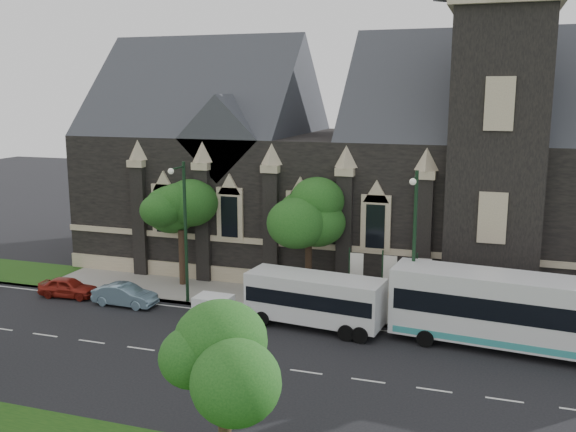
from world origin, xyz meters
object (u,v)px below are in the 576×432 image
at_px(banner_flag_center, 387,277).
at_px(box_trailer, 214,308).
at_px(tree_park_east, 230,358).
at_px(tree_walk_right, 313,210).
at_px(street_lamp_near, 414,241).
at_px(street_lamp_mid, 184,225).
at_px(shuttle_bus, 315,298).
at_px(tree_walk_left, 184,204).
at_px(sedan, 125,295).
at_px(banner_flag_right, 421,280).
at_px(banner_flag_left, 354,274).
at_px(tour_coach, 526,312).
at_px(car_far_red, 68,287).

height_order(banner_flag_center, box_trailer, banner_flag_center).
distance_m(tree_park_east, box_trailer, 16.19).
bearing_deg(tree_park_east, tree_walk_right, 98.42).
distance_m(street_lamp_near, street_lamp_mid, 14.00).
bearing_deg(banner_flag_center, shuttle_bus, -138.49).
bearing_deg(tree_walk_left, street_lamp_mid, -63.53).
bearing_deg(street_lamp_mid, sedan, -158.84).
height_order(banner_flag_center, banner_flag_right, same).
bearing_deg(box_trailer, shuttle_bus, 13.47).
height_order(tree_park_east, street_lamp_mid, street_lamp_mid).
xyz_separation_m(street_lamp_mid, box_trailer, (3.00, -2.39, -4.21)).
xyz_separation_m(banner_flag_center, banner_flag_right, (2.00, 0.00, 0.00)).
relative_size(banner_flag_left, tour_coach, 0.29).
bearing_deg(street_lamp_mid, tree_walk_right, 26.65).
distance_m(banner_flag_left, shuttle_bus, 3.54).
height_order(shuttle_bus, car_far_red, shuttle_bus).
bearing_deg(banner_flag_left, tree_park_east, -90.35).
bearing_deg(banner_flag_right, banner_flag_left, 180.00).
xyz_separation_m(banner_flag_left, shuttle_bus, (-1.53, -3.13, -0.65)).
distance_m(tour_coach, box_trailer, 17.00).
xyz_separation_m(banner_flag_center, shuttle_bus, (-3.53, -3.13, -0.65)).
bearing_deg(box_trailer, street_lamp_mid, 143.41).
bearing_deg(tree_park_east, banner_flag_right, 77.35).
xyz_separation_m(street_lamp_mid, sedan, (-3.53, -1.37, -4.43)).
relative_size(tree_walk_right, tree_walk_left, 1.02).
relative_size(banner_flag_right, tour_coach, 0.29).
xyz_separation_m(tree_walk_right, street_lamp_mid, (-7.21, -3.62, -0.71)).
relative_size(tree_walk_right, shuttle_bus, 0.97).
xyz_separation_m(tree_walk_left, box_trailer, (4.80, -6.00, -4.83)).
height_order(tree_walk_left, sedan, tree_walk_left).
distance_m(tree_walk_left, banner_flag_center, 14.58).
bearing_deg(shuttle_bus, banner_flag_right, 35.81).
relative_size(banner_flag_left, banner_flag_center, 1.00).
xyz_separation_m(shuttle_bus, sedan, (-12.29, -0.15, -1.06)).
relative_size(street_lamp_mid, box_trailer, 2.99).
bearing_deg(street_lamp_near, sedan, -175.54).
relative_size(tree_walk_right, car_far_red, 2.04).
distance_m(tree_park_east, shuttle_bus, 15.53).
height_order(tour_coach, shuttle_bus, tour_coach).
bearing_deg(tree_walk_right, banner_flag_center, -18.64).
bearing_deg(street_lamp_near, street_lamp_mid, 180.00).
bearing_deg(banner_flag_right, tree_walk_left, 173.96).
bearing_deg(tree_walk_left, shuttle_bus, -24.59).
bearing_deg(sedan, banner_flag_left, -75.75).
xyz_separation_m(tree_walk_right, tour_coach, (12.71, -4.87, -3.67)).
height_order(tour_coach, sedan, tour_coach).
height_order(banner_flag_center, tour_coach, banner_flag_center).
height_order(tree_walk_left, banner_flag_center, tree_walk_left).
distance_m(tour_coach, car_far_red, 27.96).
height_order(street_lamp_mid, tour_coach, street_lamp_mid).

